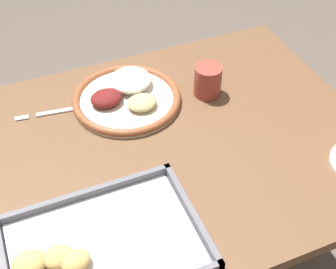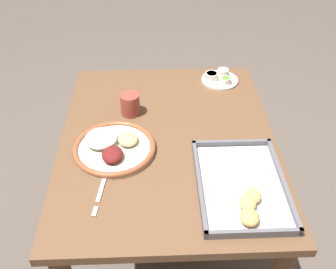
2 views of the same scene
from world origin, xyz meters
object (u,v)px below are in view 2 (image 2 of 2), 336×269
(dinner_plate, at_px, (113,147))
(baking_tray, at_px, (243,189))
(fork, at_px, (102,188))
(drinking_cup, at_px, (130,104))
(saucer_plate, at_px, (219,78))

(dinner_plate, height_order, baking_tray, dinner_plate)
(fork, relative_size, drinking_cup, 2.27)
(saucer_plate, relative_size, drinking_cup, 1.83)
(dinner_plate, distance_m, baking_tray, 0.45)
(dinner_plate, distance_m, drinking_cup, 0.21)
(fork, bearing_deg, saucer_plate, 150.79)
(drinking_cup, bearing_deg, fork, -11.17)
(saucer_plate, bearing_deg, dinner_plate, -44.84)
(dinner_plate, distance_m, fork, 0.18)
(saucer_plate, relative_size, baking_tray, 0.41)
(saucer_plate, distance_m, baking_tray, 0.62)
(fork, bearing_deg, drinking_cup, 176.05)
(baking_tray, xyz_separation_m, drinking_cup, (-0.41, -0.35, 0.03))
(fork, distance_m, saucer_plate, 0.74)
(saucer_plate, xyz_separation_m, drinking_cup, (0.21, -0.37, 0.03))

